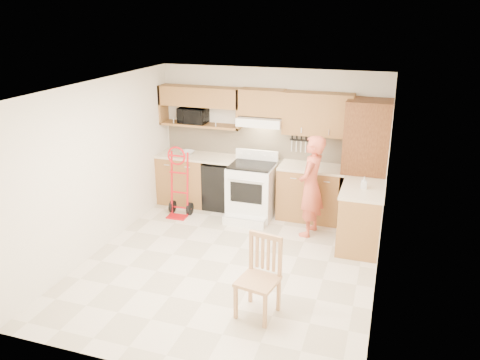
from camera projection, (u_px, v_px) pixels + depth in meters
The scene contains 28 objects.
floor at pixel (229, 264), 6.77m from camera, with size 4.00×4.50×0.02m, color beige.
ceiling at pixel (228, 87), 5.92m from camera, with size 4.00×4.50×0.02m, color white.
wall_back at pixel (271, 140), 8.37m from camera, with size 4.00×0.02×2.50m, color silver.
wall_front at pixel (146, 262), 4.32m from camera, with size 4.00×0.02×2.50m, color silver.
wall_left at pixel (99, 167), 6.93m from camera, with size 0.02×4.50×2.50m, color silver.
wall_right at pixel (385, 199), 5.76m from camera, with size 0.02×4.50×2.50m, color silver.
backsplash at pixel (270, 143), 8.36m from camera, with size 3.92×0.03×0.55m, color #CBB592.
lower_cab_left at pixel (185, 179), 8.81m from camera, with size 0.90×0.60×0.90m, color #906033.
dishwasher at pixel (223, 185), 8.60m from camera, with size 0.60×0.60×0.85m, color black.
lower_cab_right at pixel (312, 193), 8.12m from camera, with size 1.14×0.60×0.90m, color #906033.
countertop_left at pixel (199, 156), 8.57m from camera, with size 1.50×0.63×0.04m, color beige.
countertop_right at pixel (314, 167), 7.96m from camera, with size 1.14×0.63×0.04m, color beige.
cab_return_right at pixel (361, 218), 7.15m from camera, with size 0.60×1.00×0.90m, color #906033.
countertop_return at pixel (363, 189), 6.99m from camera, with size 0.63×1.00×0.04m, color beige.
pantry_tall at pixel (365, 165), 7.68m from camera, with size 0.70×0.60×2.10m, color brown.
upper_cab_left at pixel (200, 96), 8.33m from camera, with size 1.50×0.33×0.34m, color #906033.
upper_shelf_mw at pixel (201, 125), 8.50m from camera, with size 1.50×0.33×0.04m, color #906033.
upper_cab_center at pixel (262, 102), 8.01m from camera, with size 0.76×0.33×0.44m, color #906033.
upper_cab_right at pixel (318, 114), 7.78m from camera, with size 1.14×0.33×0.70m, color #906033.
range_hood at pixel (261, 121), 8.06m from camera, with size 0.76×0.46×0.14m, color white.
knife_strip at pixel (301, 144), 8.16m from camera, with size 0.40×0.05×0.29m, color black, non-canonical shape.
microwave at pixel (193, 115), 8.49m from camera, with size 0.50×0.34×0.28m, color black.
range at pixel (251, 187), 8.10m from camera, with size 0.76×1.00×1.12m, color white, non-canonical shape.
person at pixel (311, 186), 7.42m from camera, with size 0.59×0.39×1.63m, color #CC5840.
hand_truck at pixel (178, 185), 8.16m from camera, with size 0.45×0.41×1.13m, color red, non-canonical shape.
dining_chair at pixel (258, 278), 5.49m from camera, with size 0.44×0.48×0.97m, color tan, non-canonical shape.
soap_bottle at pixel (364, 183), 6.94m from camera, with size 0.08×0.08×0.18m, color white.
bowl at pixel (188, 153), 8.61m from camera, with size 0.24×0.24×0.06m, color white.
Camera 1 is at (1.99, -5.62, 3.42)m, focal length 35.57 mm.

